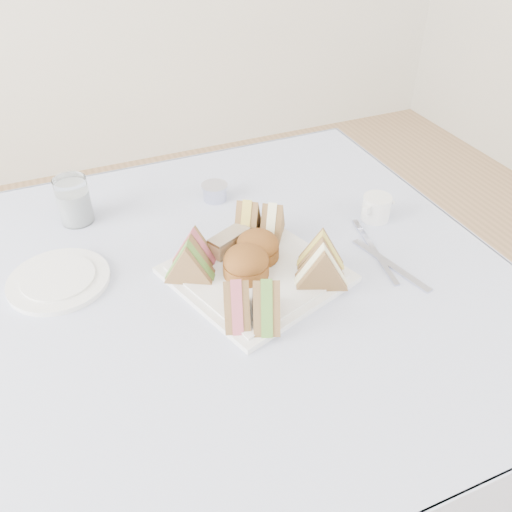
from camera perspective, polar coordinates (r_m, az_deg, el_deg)
name	(u,v)px	position (r m, az deg, el deg)	size (l,w,h in m)	color
floor	(243,487)	(1.61, -1.41, -23.15)	(4.00, 4.00, 0.00)	#9E7751
table	(240,402)	(1.30, -1.67, -15.13)	(0.90, 0.90, 0.74)	brown
tablecloth	(237,279)	(1.03, -2.03, -2.42)	(1.02, 1.02, 0.01)	white
serving_plate	(256,274)	(1.02, 0.00, -1.96)	(0.28, 0.28, 0.01)	white
sandwich_fl_a	(236,298)	(0.90, -2.10, -4.48)	(0.09, 0.04, 0.08)	olive
sandwich_fl_b	(266,299)	(0.90, 1.08, -4.53)	(0.09, 0.04, 0.08)	olive
sandwich_fr_a	(321,250)	(1.01, 6.88, 0.65)	(0.09, 0.04, 0.08)	olive
sandwich_fr_b	(322,265)	(0.97, 6.98, -0.97)	(0.10, 0.04, 0.09)	olive
sandwich_bl_a	(189,261)	(0.99, -7.07, -0.47)	(0.09, 0.04, 0.08)	olive
sandwich_bl_b	(193,246)	(1.03, -6.60, 1.08)	(0.08, 0.04, 0.07)	olive
sandwich_br_a	(272,220)	(1.09, 1.74, 3.84)	(0.09, 0.04, 0.08)	olive
sandwich_br_b	(248,218)	(1.09, -0.89, 4.03)	(0.09, 0.04, 0.08)	olive
scone_left	(246,263)	(0.99, -1.06, -0.74)	(0.09, 0.09, 0.06)	brown
scone_right	(257,247)	(1.03, 0.16, 0.98)	(0.08, 0.08, 0.06)	brown
pastry_slice	(229,242)	(1.06, -2.82, 1.46)	(0.09, 0.03, 0.04)	tan
side_plate	(59,280)	(1.08, -20.05, -2.41)	(0.19, 0.19, 0.01)	white
water_glass	(74,200)	(1.22, -18.64, 5.57)	(0.07, 0.07, 0.10)	white
tea_strainer	(215,193)	(1.25, -4.36, 6.64)	(0.06, 0.06, 0.03)	silver
knife	(390,265)	(1.08, 13.96, -0.89)	(0.02, 0.20, 0.00)	silver
fork	(378,256)	(1.10, 12.67, 0.05)	(0.01, 0.19, 0.00)	silver
creamer_jug	(376,208)	(1.20, 12.55, 4.98)	(0.06, 0.06, 0.05)	white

